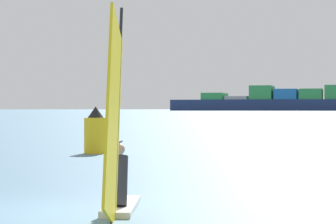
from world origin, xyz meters
name	(u,v)px	position (x,y,z in m)	size (l,w,h in m)	color
ground_plane	(35,213)	(0.00, 0.00, 0.00)	(4000.00, 4000.00, 0.00)	#476B84
windsurfer	(117,154)	(1.55, -0.39, 1.13)	(0.83, 3.97, 4.14)	white
cargo_ship	(311,101)	(142.09, 487.99, 7.42)	(204.51, 94.41, 35.75)	navy
channel_buoy	(96,132)	(0.50, 17.14, 0.92)	(1.02, 1.02, 2.07)	yellow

